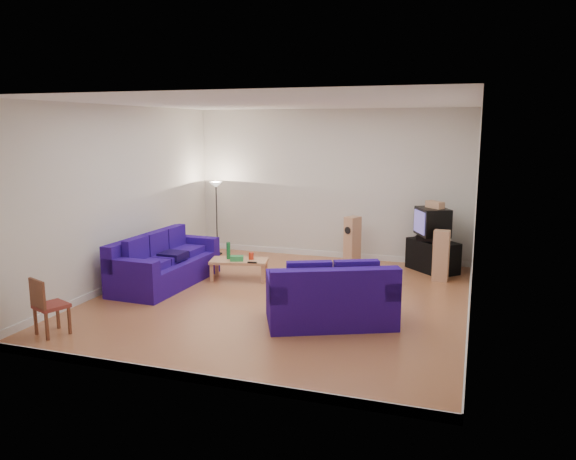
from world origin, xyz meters
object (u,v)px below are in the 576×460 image
(sofa_three_seat, at_px, (163,266))
(coffee_table, at_px, (239,262))
(television, at_px, (432,222))
(sofa_loveseat, at_px, (331,301))
(tv_stand, at_px, (433,256))

(sofa_three_seat, relative_size, coffee_table, 2.04)
(sofa_three_seat, bearing_deg, coffee_table, 122.54)
(coffee_table, xyz_separation_m, television, (3.35, 1.76, 0.67))
(sofa_loveseat, xyz_separation_m, television, (1.13, 3.55, 0.66))
(sofa_loveseat, height_order, television, television)
(sofa_three_seat, xyz_separation_m, television, (4.55, 2.48, 0.67))
(coffee_table, relative_size, tv_stand, 1.14)
(sofa_loveseat, distance_m, television, 3.78)
(sofa_three_seat, relative_size, television, 2.75)
(sofa_loveseat, distance_m, tv_stand, 3.78)
(coffee_table, bearing_deg, tv_stand, 28.10)
(sofa_loveseat, bearing_deg, sofa_three_seat, 138.29)
(sofa_three_seat, xyz_separation_m, tv_stand, (4.58, 2.52, -0.02))
(sofa_three_seat, relative_size, sofa_loveseat, 1.13)
(tv_stand, bearing_deg, coffee_table, -106.94)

